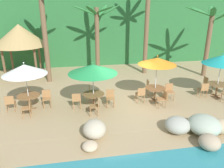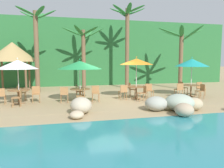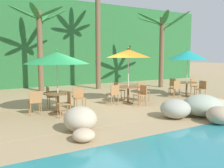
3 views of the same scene
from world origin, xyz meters
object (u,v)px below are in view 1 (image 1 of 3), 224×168
Objects in this scene: chair_green_seaward at (110,97)px; chair_green_inland at (91,92)px; chair_green_left at (77,99)px; dining_table_orange at (155,90)px; chair_orange_left at (141,94)px; chair_orange_right at (163,98)px; dining_table_teal at (217,86)px; palm_tree_third at (147,11)px; dining_table_white at (29,98)px; chair_teal_inland at (207,83)px; dining_table_green at (94,96)px; chair_orange_seaward at (170,90)px; chair_white_seaward at (47,97)px; chair_white_inland at (30,93)px; palm_tree_nearest at (44,24)px; palapa_hut at (19,35)px; chair_orange_inland at (150,86)px; umbrella_white at (24,69)px; chair_teal_left at (204,89)px; palm_tree_second at (97,27)px; palm_tree_fourth at (210,28)px; umbrella_green at (93,69)px; chair_white_right at (28,107)px; umbrella_teal at (222,60)px; umbrella_orange at (157,61)px; chair_white_left at (10,102)px; chair_green_right at (96,105)px.

chair_green_inland is (-0.89, 0.85, 0.00)m from chair_green_seaward.
chair_green_left is 0.79× the size of dining_table_orange.
chair_orange_left and chair_orange_right have the same top height.
dining_table_teal is 0.17× the size of palm_tree_third.
chair_teal_inland is at bearing 3.96° from dining_table_white.
chair_orange_seaward is (4.19, 0.29, -0.10)m from dining_table_green.
palm_tree_third is (6.69, 4.65, 3.93)m from chair_white_seaward.
dining_table_green and dining_table_teal have the same top height.
chair_green_inland reaches higher than dining_table_orange.
palm_tree_nearest reaches higher than chair_white_inland.
chair_white_seaward is at bearing -69.10° from palapa_hut.
chair_green_inland is 1.00× the size of chair_orange_inland.
umbrella_white is at bearing -168.86° from chair_white_seaward.
chair_green_seaward is at bearing -9.00° from chair_white_seaward.
chair_white_seaward is 1.00× the size of chair_teal_left.
palm_tree_second is (-2.54, 6.48, 2.89)m from chair_orange_right.
palm_tree_fourth reaches higher than palapa_hut.
dining_table_orange and dining_table_teal have the same top height.
chair_teal_inland is at bearing 8.58° from umbrella_green.
chair_orange_right is at bearing -10.01° from dining_table_green.
chair_teal_left is at bearing -70.20° from palm_tree_third.
chair_white_right is at bearing -172.66° from chair_green_seaward.
umbrella_teal is 1.84m from chair_teal_left.
dining_table_teal is at bearing -0.71° from umbrella_orange.
chair_orange_inland is 0.18× the size of palm_tree_fourth.
chair_white_inland is 1.00× the size of chair_teal_inland.
chair_teal_inland is 1.19m from chair_teal_left.
dining_table_teal is (3.68, -0.90, 0.10)m from chair_orange_inland.
chair_white_right is 5.98m from palm_tree_nearest.
umbrella_teal reaches higher than chair_orange_inland.
chair_teal_left is 0.23× the size of palapa_hut.
palm_tree_third reaches higher than chair_green_inland.
dining_table_teal is at bearing -84.95° from chair_teal_inland.
chair_green_seaward is (4.11, -1.19, 0.00)m from chair_white_inland.
umbrella_white is 2.20× the size of dining_table_orange.
chair_white_right is 0.18× the size of palm_tree_fourth.
palm_tree_third is at bearing 109.80° from chair_teal_left.
palm_tree_second is (-2.42, 4.78, 2.89)m from chair_orange_inland.
chair_teal_left reaches higher than dining_table_white.
chair_teal_inland is (10.96, 0.85, 0.00)m from chair_white_left.
chair_orange_inland is (6.51, 0.75, -0.10)m from dining_table_white.
chair_white_inland and chair_orange_seaward have the same top height.
palm_tree_second is at bearing 120.46° from chair_orange_seaward.
dining_table_white is at bearing 178.79° from chair_teal_left.
dining_table_white is 3.19m from chair_green_inland.
dining_table_green is (4.03, -0.20, 0.10)m from chair_white_left.
chair_orange_right is at bearing -129.79° from chair_orange_seaward.
chair_green_seaward is at bearing -178.23° from dining_table_teal.
palapa_hut is at bearing 123.03° from chair_green_right.
umbrella_teal is (3.66, -0.05, -0.07)m from umbrella_orange.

